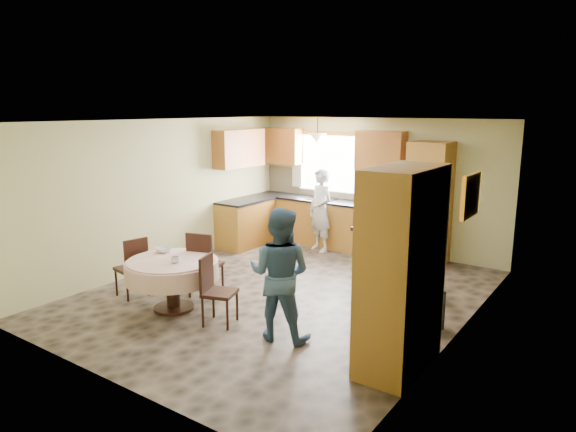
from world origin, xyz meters
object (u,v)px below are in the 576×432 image
(chair_left, at_px, (134,264))
(person_sink, at_px, (320,210))
(dining_table, at_px, (172,271))
(chair_back, at_px, (203,261))
(sideboard, at_px, (394,263))
(oven_tower, at_px, (429,204))
(chair_right, at_px, (214,287))
(cupboard, at_px, (401,270))
(person_dining, at_px, (280,274))

(chair_left, distance_m, person_sink, 3.75)
(dining_table, distance_m, chair_left, 0.80)
(chair_back, bearing_deg, chair_left, 18.84)
(sideboard, distance_m, person_sink, 2.46)
(oven_tower, distance_m, chair_back, 4.03)
(chair_back, relative_size, chair_right, 1.09)
(cupboard, xyz_separation_m, chair_left, (-3.92, -0.26, -0.57))
(chair_right, bearing_deg, sideboard, -49.85)
(cupboard, height_order, person_dining, cupboard)
(chair_left, bearing_deg, dining_table, 99.71)
(oven_tower, relative_size, cupboard, 1.00)
(person_sink, relative_size, person_dining, 1.00)
(cupboard, bearing_deg, person_sink, 131.76)
(chair_back, bearing_deg, dining_table, 72.64)
(sideboard, bearing_deg, oven_tower, 100.42)
(dining_table, height_order, chair_left, chair_left)
(sideboard, bearing_deg, person_sink, 154.06)
(sideboard, xyz_separation_m, dining_table, (-2.17, -2.33, 0.10))
(chair_left, xyz_separation_m, person_sink, (0.91, 3.63, 0.30))
(chair_left, xyz_separation_m, chair_back, (0.80, 0.59, 0.04))
(person_sink, bearing_deg, chair_right, -57.25)
(oven_tower, relative_size, person_sink, 1.35)
(dining_table, distance_m, person_sink, 3.64)
(cupboard, height_order, chair_back, cupboard)
(sideboard, height_order, chair_back, chair_back)
(oven_tower, distance_m, person_sink, 2.00)
(chair_right, bearing_deg, person_dining, -101.20)
(chair_right, bearing_deg, dining_table, 69.30)
(sideboard, xyz_separation_m, chair_left, (-2.97, -2.33, 0.05))
(cupboard, distance_m, person_sink, 4.53)
(sideboard, distance_m, person_dining, 2.30)
(person_sink, distance_m, person_dining, 3.86)
(cupboard, height_order, dining_table, cupboard)
(sideboard, distance_m, chair_left, 3.78)
(dining_table, xyz_separation_m, chair_right, (0.78, -0.02, -0.06))
(person_sink, bearing_deg, oven_tower, 33.70)
(oven_tower, height_order, chair_back, oven_tower)
(oven_tower, xyz_separation_m, chair_back, (-2.05, -3.43, -0.53))
(cupboard, bearing_deg, sideboard, 114.52)
(chair_back, bearing_deg, oven_tower, -138.16)
(cupboard, relative_size, person_dining, 1.34)
(chair_right, height_order, person_dining, person_dining)
(person_dining, bearing_deg, sideboard, -116.66)
(dining_table, bearing_deg, chair_right, -1.46)
(chair_left, relative_size, person_sink, 0.56)
(oven_tower, relative_size, person_dining, 1.35)
(dining_table, bearing_deg, cupboard, 4.78)
(chair_back, relative_size, person_sink, 0.61)
(chair_back, bearing_deg, person_sink, -109.37)
(chair_left, height_order, chair_back, chair_back)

